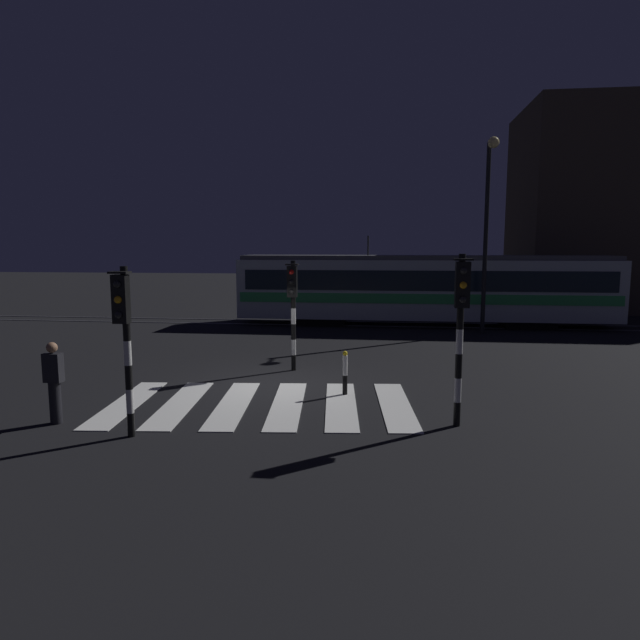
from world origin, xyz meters
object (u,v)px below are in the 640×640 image
object	(u,v)px
traffic_light_kerb_mid_left	(124,326)
traffic_light_median_centre	(293,299)
pedestrian_waiting_at_kerb	(54,382)
street_lamp_trackside_right	(488,215)
traffic_light_corner_near_right	(461,314)
bollard_island_edge	(345,373)
tram	(423,288)

from	to	relation	value
traffic_light_kerb_mid_left	traffic_light_median_centre	distance (m)	6.43
traffic_light_kerb_mid_left	pedestrian_waiting_at_kerb	distance (m)	2.40
traffic_light_kerb_mid_left	traffic_light_median_centre	world-z (taller)	traffic_light_kerb_mid_left
traffic_light_kerb_mid_left	street_lamp_trackside_right	world-z (taller)	street_lamp_trackside_right
traffic_light_corner_near_right	traffic_light_kerb_mid_left	world-z (taller)	traffic_light_corner_near_right
traffic_light_kerb_mid_left	bollard_island_edge	bearing A→B (deg)	42.61
traffic_light_median_centre	pedestrian_waiting_at_kerb	bearing A→B (deg)	-127.07
tram	pedestrian_waiting_at_kerb	distance (m)	17.76
traffic_light_corner_near_right	street_lamp_trackside_right	world-z (taller)	street_lamp_trackside_right
traffic_light_corner_near_right	bollard_island_edge	world-z (taller)	traffic_light_corner_near_right
street_lamp_trackside_right	bollard_island_edge	distance (m)	12.17
traffic_light_kerb_mid_left	bollard_island_edge	size ratio (longest dim) A/B	2.96
traffic_light_corner_near_right	tram	world-z (taller)	tram
traffic_light_corner_near_right	traffic_light_median_centre	size ratio (longest dim) A/B	1.08
traffic_light_kerb_mid_left	pedestrian_waiting_at_kerb	world-z (taller)	traffic_light_kerb_mid_left
traffic_light_kerb_mid_left	street_lamp_trackside_right	bearing A→B (deg)	57.06
tram	bollard_island_edge	bearing A→B (deg)	-101.92
traffic_light_median_centre	traffic_light_kerb_mid_left	bearing A→B (deg)	-109.62
street_lamp_trackside_right	tram	distance (m)	4.68
traffic_light_corner_near_right	bollard_island_edge	bearing A→B (deg)	138.61
tram	pedestrian_waiting_at_kerb	bearing A→B (deg)	-118.53
traffic_light_corner_near_right	tram	xyz separation A→B (m)	(0.23, 14.84, -0.56)
traffic_light_corner_near_right	traffic_light_kerb_mid_left	xyz separation A→B (m)	(-6.33, -1.41, -0.15)
traffic_light_kerb_mid_left	tram	size ratio (longest dim) A/B	0.19
tram	bollard_island_edge	distance (m)	13.01
traffic_light_corner_near_right	tram	distance (m)	14.85
traffic_light_median_centre	street_lamp_trackside_right	distance (m)	10.61
traffic_light_corner_near_right	traffic_light_median_centre	bearing A→B (deg)	131.89
traffic_light_median_centre	tram	bearing A→B (deg)	66.66
street_lamp_trackside_right	pedestrian_waiting_at_kerb	xyz separation A→B (m)	(-10.83, -13.09, -4.06)
traffic_light_kerb_mid_left	tram	bearing A→B (deg)	68.02
pedestrian_waiting_at_kerb	street_lamp_trackside_right	bearing A→B (deg)	50.40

